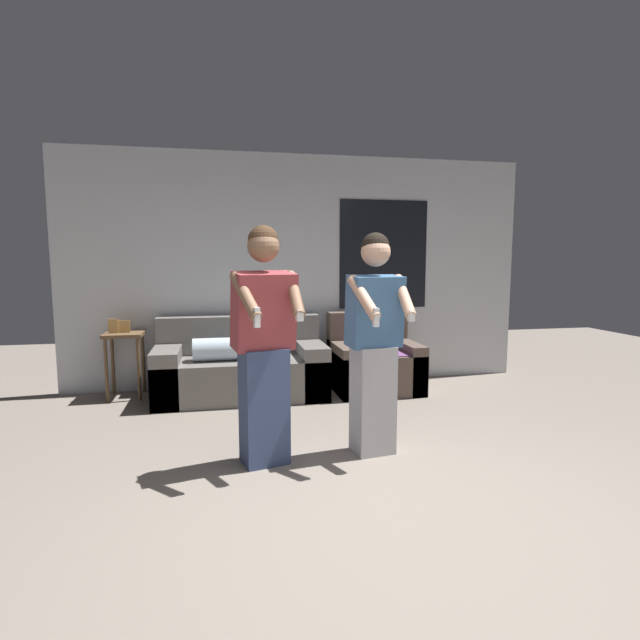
# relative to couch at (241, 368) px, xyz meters

# --- Properties ---
(ground_plane) EXTENTS (14.00, 14.00, 0.00)m
(ground_plane) POSITION_rel_couch_xyz_m (0.75, -2.90, -0.31)
(ground_plane) COLOR slate
(wall_back) EXTENTS (5.48, 0.07, 2.70)m
(wall_back) POSITION_rel_couch_xyz_m (0.77, 0.47, 1.04)
(wall_back) COLOR silver
(wall_back) RESTS_ON ground_plane
(couch) EXTENTS (1.81, 0.87, 0.85)m
(couch) POSITION_rel_couch_xyz_m (0.00, 0.00, 0.00)
(couch) COLOR slate
(couch) RESTS_ON ground_plane
(armchair) EXTENTS (0.95, 0.84, 0.87)m
(armchair) POSITION_rel_couch_xyz_m (1.51, -0.02, -0.01)
(armchair) COLOR brown
(armchair) RESTS_ON ground_plane
(side_table) EXTENTS (0.40, 0.41, 0.86)m
(side_table) POSITION_rel_couch_xyz_m (-1.23, 0.21, 0.26)
(side_table) COLOR brown
(side_table) RESTS_ON ground_plane
(person_left) EXTENTS (0.50, 0.55, 1.73)m
(person_left) POSITION_rel_couch_xyz_m (0.09, -1.88, 0.57)
(person_left) COLOR #384770
(person_left) RESTS_ON ground_plane
(person_right) EXTENTS (0.46, 0.51, 1.69)m
(person_right) POSITION_rel_couch_xyz_m (0.93, -1.83, 0.56)
(person_right) COLOR #B2B2B7
(person_right) RESTS_ON ground_plane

